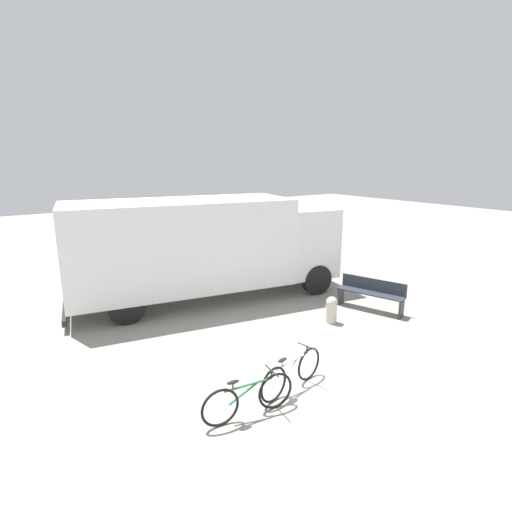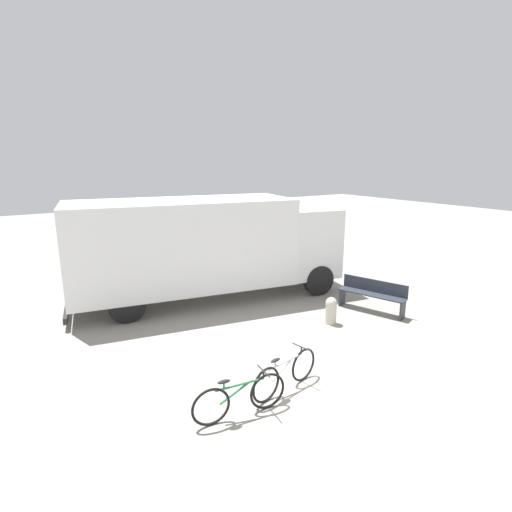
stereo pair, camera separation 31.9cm
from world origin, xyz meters
TOP-DOWN VIEW (x-y plane):
  - ground_plane at (0.00, 0.00)m, footprint 60.00×60.00m
  - delivery_truck at (0.20, 5.84)m, footprint 8.33×3.83m
  - park_bench at (3.54, 2.31)m, footprint 0.97×1.88m
  - bicycle_near at (-1.95, 0.28)m, footprint 1.66×0.44m
  - bicycle_middle at (-0.87, 0.47)m, footprint 1.64×0.48m
  - bollard_near_bench at (1.97, 2.29)m, footprint 0.29×0.29m

SIDE VIEW (x-z plane):
  - ground_plane at x=0.00m, z-range 0.00..0.00m
  - bicycle_near at x=-1.95m, z-range -0.02..0.72m
  - bicycle_middle at x=-0.87m, z-range -0.02..0.72m
  - bollard_near_bench at x=1.97m, z-range 0.03..0.74m
  - park_bench at x=3.54m, z-range 0.07..0.95m
  - delivery_truck at x=0.20m, z-range 0.18..3.18m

